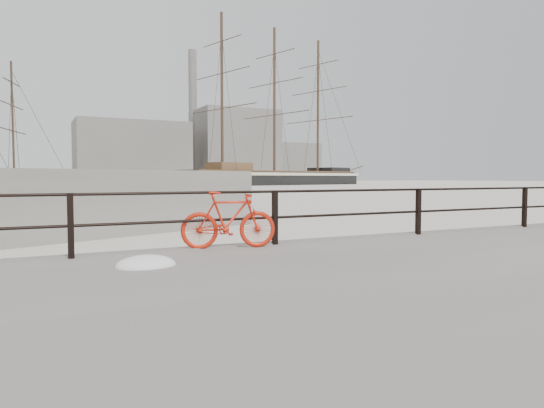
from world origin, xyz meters
name	(u,v)px	position (x,y,z in m)	size (l,w,h in m)	color
ground	(413,249)	(0.00, 0.00, 0.00)	(400.00, 400.00, 0.00)	white
guardrail	(418,212)	(0.00, -0.15, 0.85)	(28.00, 0.10, 1.00)	black
bicycle	(229,220)	(-4.45, -0.25, 0.85)	(1.66, 0.25, 1.00)	red
barque_black	(274,185)	(39.50, 84.65, 0.00)	(61.50, 20.13, 34.69)	black
industrial_west	(132,153)	(20.00, 140.00, 9.00)	(32.00, 18.00, 18.00)	gray
industrial_mid	(235,147)	(55.00, 145.00, 12.00)	(26.00, 20.00, 24.00)	gray
industrial_east	(287,163)	(78.00, 150.00, 7.00)	(20.00, 16.00, 14.00)	gray
smokestack	(193,117)	(42.00, 150.00, 22.00)	(2.80, 2.80, 44.00)	gray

